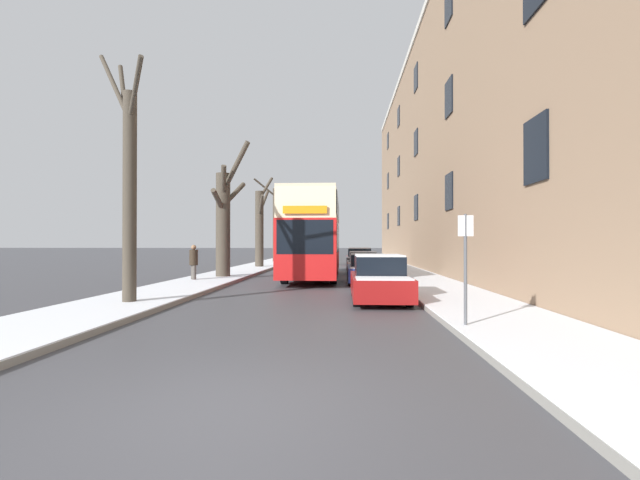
{
  "coord_description": "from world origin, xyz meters",
  "views": [
    {
      "loc": [
        1.37,
        -4.74,
        1.88
      ],
      "look_at": [
        0.44,
        12.68,
        2.01
      ],
      "focal_mm": 24.0,
      "sensor_mm": 36.0,
      "label": 1
    }
  ],
  "objects": [
    {
      "name": "parked_car_4",
      "position": [
        2.56,
        31.94,
        0.64
      ],
      "size": [
        1.75,
        4.01,
        1.4
      ],
      "color": "maroon",
      "rests_on": "ground"
    },
    {
      "name": "bare_tree_left_0",
      "position": [
        -4.99,
        7.62,
        3.65
      ],
      "size": [
        2.88,
        2.95,
        8.15
      ],
      "color": "#423A30",
      "rests_on": "ground"
    },
    {
      "name": "bare_tree_left_1",
      "position": [
        -4.83,
        17.25,
        3.17
      ],
      "size": [
        2.39,
        3.54,
        7.03
      ],
      "color": "#423A30",
      "rests_on": "ground"
    },
    {
      "name": "bare_tree_left_3",
      "position": [
        -4.95,
        35.23,
        3.88
      ],
      "size": [
        4.08,
        3.35,
        7.85
      ],
      "color": "#423A30",
      "rests_on": "ground"
    },
    {
      "name": "parked_car_2",
      "position": [
        2.56,
        20.93,
        0.64
      ],
      "size": [
        1.81,
        3.97,
        1.39
      ],
      "color": "silver",
      "rests_on": "ground"
    },
    {
      "name": "sidewalk_right",
      "position": [
        5.15,
        53.0,
        0.08
      ],
      "size": [
        2.99,
        130.0,
        0.16
      ],
      "color": "gray",
      "rests_on": "ground"
    },
    {
      "name": "double_decker_bus",
      "position": [
        -0.18,
        18.07,
        2.47
      ],
      "size": [
        2.63,
        10.8,
        4.37
      ],
      "color": "red",
      "rests_on": "ground"
    },
    {
      "name": "sidewalk_left",
      "position": [
        -5.15,
        53.0,
        0.08
      ],
      "size": [
        2.99,
        130.0,
        0.16
      ],
      "color": "gray",
      "rests_on": "ground"
    },
    {
      "name": "pedestrian_left_sidewalk",
      "position": [
        -5.7,
        15.17,
        0.99
      ],
      "size": [
        0.39,
        0.39,
        1.8
      ],
      "rotation": [
        0.0,
        0.0,
        5.37
      ],
      "color": "#4C4742",
      "rests_on": "ground"
    },
    {
      "name": "terrace_facade_right",
      "position": [
        11.15,
        26.15,
        8.74
      ],
      "size": [
        9.1,
        53.95,
        17.48
      ],
      "color": "#8C7056",
      "rests_on": "ground"
    },
    {
      "name": "parked_car_0",
      "position": [
        2.56,
        9.3,
        0.69
      ],
      "size": [
        1.79,
        4.25,
        1.5
      ],
      "color": "maroon",
      "rests_on": "ground"
    },
    {
      "name": "ground_plane",
      "position": [
        0.0,
        0.0,
        0.0
      ],
      "size": [
        320.0,
        320.0,
        0.0
      ],
      "primitive_type": "plane",
      "color": "#424247"
    },
    {
      "name": "parked_car_3",
      "position": [
        2.56,
        26.12,
        0.71
      ],
      "size": [
        1.86,
        3.96,
        1.55
      ],
      "color": "#474C56",
      "rests_on": "ground"
    },
    {
      "name": "street_sign_post",
      "position": [
        3.95,
        4.41,
        1.43
      ],
      "size": [
        0.32,
        0.07,
        2.5
      ],
      "color": "#4C4F54",
      "rests_on": "ground"
    },
    {
      "name": "bare_tree_left_2",
      "position": [
        -4.78,
        26.67,
        3.18
      ],
      "size": [
        1.09,
        3.24,
        7.02
      ],
      "color": "#423A30",
      "rests_on": "ground"
    },
    {
      "name": "parked_car_1",
      "position": [
        2.56,
        15.62,
        0.64
      ],
      "size": [
        1.9,
        4.28,
        1.37
      ],
      "color": "navy",
      "rests_on": "ground"
    }
  ]
}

